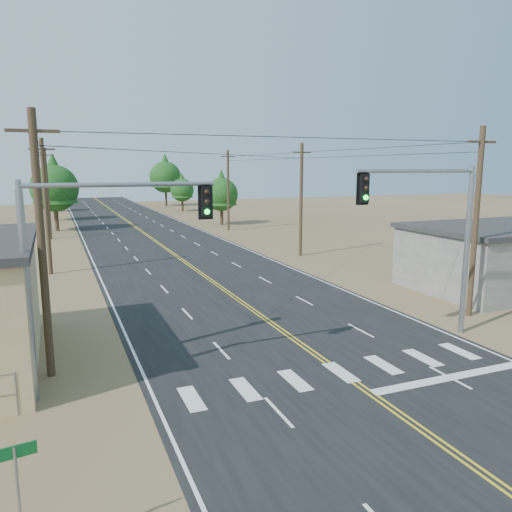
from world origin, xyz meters
TOP-DOWN VIEW (x-y plane):
  - road at (0.00, 30.00)m, footprint 15.00×200.00m
  - utility_pole_left_near at (-10.50, 12.00)m, footprint 1.80×0.30m
  - utility_pole_left_mid at (-10.50, 32.00)m, footprint 1.80×0.30m
  - utility_pole_left_far at (-10.50, 52.00)m, footprint 1.80×0.30m
  - utility_pole_right_near at (10.50, 12.00)m, footprint 1.80×0.30m
  - utility_pole_right_mid at (10.50, 32.00)m, footprint 1.80×0.30m
  - utility_pole_right_far at (10.50, 52.00)m, footprint 1.80×0.30m
  - signal_mast_left at (-9.05, 10.05)m, footprint 6.71×0.47m
  - signal_mast_right at (6.23, 10.04)m, footprint 6.26×0.48m
  - street_sign at (-11.00, 2.00)m, footprint 0.80×0.16m
  - tree_left_near at (-9.74, 59.39)m, footprint 5.81×5.81m
  - tree_left_mid at (-9.82, 72.77)m, footprint 5.35×5.35m
  - tree_left_far at (-10.31, 89.30)m, footprint 4.03×4.03m
  - tree_right_near at (11.62, 58.14)m, footprint 4.56×4.56m
  - tree_right_mid at (11.75, 81.27)m, footprint 4.18×4.18m
  - tree_right_far at (11.67, 94.99)m, footprint 6.40×6.40m

SIDE VIEW (x-z plane):
  - road at x=0.00m, z-range 0.00..0.02m
  - street_sign at x=-11.00m, z-range 0.46..3.17m
  - tree_left_far at x=-10.31m, z-range 0.75..7.47m
  - tree_right_mid at x=11.75m, z-range 0.78..7.73m
  - tree_right_near at x=11.62m, z-range 0.85..8.45m
  - utility_pole_left_near at x=-10.50m, z-range 0.12..10.12m
  - utility_pole_left_mid at x=-10.50m, z-range 0.12..10.12m
  - utility_pole_left_far at x=-10.50m, z-range 0.12..10.12m
  - utility_pole_right_near at x=10.50m, z-range 0.12..10.12m
  - utility_pole_right_mid at x=10.50m, z-range 0.12..10.12m
  - utility_pole_right_far at x=10.50m, z-range 0.12..10.12m
  - signal_mast_left at x=-9.05m, z-range 1.37..8.91m
  - signal_mast_right at x=6.23m, z-range 1.38..9.36m
  - tree_left_mid at x=-9.82m, z-range 0.99..9.92m
  - tree_left_near at x=-9.74m, z-range 1.08..10.76m
  - tree_right_far at x=11.67m, z-range 1.19..11.86m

